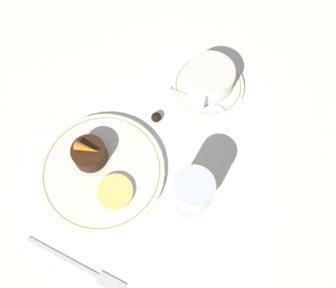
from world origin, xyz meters
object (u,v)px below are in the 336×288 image
object	(u,v)px
coffee_cup	(210,78)
wine_glass	(193,191)
fork	(86,270)
dessert_cake	(90,154)
dinner_plate	(102,172)

from	to	relation	value
coffee_cup	wine_glass	bearing A→B (deg)	5.17
coffee_cup	wine_glass	xyz separation A→B (m)	(0.24, 0.02, 0.04)
coffee_cup	fork	size ratio (longest dim) A/B	0.63
wine_glass	dessert_cake	size ratio (longest dim) A/B	1.84
dinner_plate	dessert_cake	world-z (taller)	dessert_cake
wine_glass	dessert_cake	world-z (taller)	wine_glass
coffee_cup	dessert_cake	size ratio (longest dim) A/B	1.92
dinner_plate	wine_glass	xyz separation A→B (m)	(0.01, 0.17, 0.07)
dinner_plate	wine_glass	distance (m)	0.19
wine_glass	fork	size ratio (longest dim) A/B	0.60
wine_glass	coffee_cup	bearing A→B (deg)	-174.83
wine_glass	dessert_cake	bearing A→B (deg)	-99.20
dinner_plate	wine_glass	bearing A→B (deg)	85.91
fork	dessert_cake	distance (m)	0.20
wine_glass	fork	bearing A→B (deg)	-41.95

